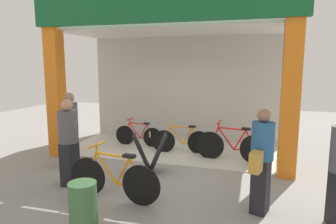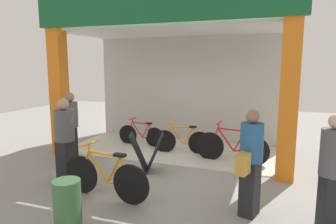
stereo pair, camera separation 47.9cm
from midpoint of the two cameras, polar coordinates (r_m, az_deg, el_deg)
ground_plane at (r=7.21m, az=0.20°, el=-9.82°), size 19.71×19.71×0.00m
shop_facade at (r=8.14m, az=3.50°, el=7.51°), size 6.05×2.83×3.93m
bicycle_inside_0 at (r=8.73m, az=-3.51°, el=-4.34°), size 1.44×0.39×0.79m
bicycle_inside_1 at (r=7.98m, az=4.43°, el=-5.45°), size 1.53×0.42×0.85m
bicycle_inside_2 at (r=7.43m, az=13.76°, el=-6.41°), size 1.75×0.48×0.96m
bicycle_parked_0 at (r=5.43m, az=-9.19°, el=-12.03°), size 1.74×0.48×0.96m
sandwich_board_sign at (r=6.64m, az=-1.92°, el=-7.65°), size 0.84×0.70×0.85m
pedestrian_0 at (r=7.29m, az=-16.10°, el=-2.75°), size 0.56×0.54×1.70m
pedestrian_1 at (r=6.19m, az=-16.73°, el=-4.94°), size 0.38×0.38×1.68m
pedestrian_2 at (r=4.85m, az=31.14°, el=-9.73°), size 0.43×0.43×1.68m
pedestrian_3 at (r=4.86m, az=18.04°, el=-8.97°), size 0.43×0.65×1.66m
trash_bin at (r=4.43m, az=-15.33°, el=-17.13°), size 0.37×0.37×0.79m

